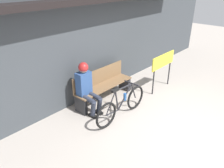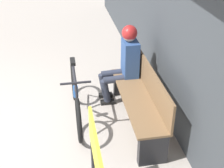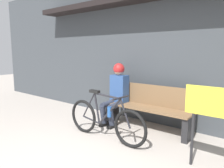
{
  "view_description": "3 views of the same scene",
  "coord_description": "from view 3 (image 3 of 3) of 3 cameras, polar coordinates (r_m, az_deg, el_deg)",
  "views": [
    {
      "loc": [
        -3.68,
        -1.38,
        2.95
      ],
      "look_at": [
        -0.16,
        1.81,
        0.61
      ],
      "focal_mm": 35.0,
      "sensor_mm": 36.0,
      "label": 1
    },
    {
      "loc": [
        3.44,
        1.18,
        2.77
      ],
      "look_at": [
        -0.07,
        1.79,
        0.69
      ],
      "focal_mm": 50.0,
      "sensor_mm": 36.0,
      "label": 2
    },
    {
      "loc": [
        1.94,
        -1.35,
        1.48
      ],
      "look_at": [
        -0.46,
        1.6,
        0.91
      ],
      "focal_mm": 35.0,
      "sensor_mm": 36.0,
      "label": 3
    }
  ],
  "objects": [
    {
      "name": "person_seated",
      "position": [
        4.44,
        1.27,
        -1.42
      ],
      "size": [
        0.34,
        0.59,
        1.24
      ],
      "color": "#2D3342",
      "rests_on": "ground_plane"
    },
    {
      "name": "bicycle",
      "position": [
        3.72,
        -1.9,
        -9.36
      ],
      "size": [
        1.64,
        0.4,
        0.82
      ],
      "color": "black",
      "rests_on": "ground_plane"
    },
    {
      "name": "park_bench_near",
      "position": [
        4.23,
        9.21,
        -6.36
      ],
      "size": [
        1.73,
        0.42,
        0.84
      ],
      "color": "brown",
      "rests_on": "ground_plane"
    },
    {
      "name": "storefront_wall",
      "position": [
        4.44,
        13.37,
        10.71
      ],
      "size": [
        12.0,
        0.56,
        3.2
      ],
      "color": "#3D4247",
      "rests_on": "ground_plane"
    }
  ]
}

